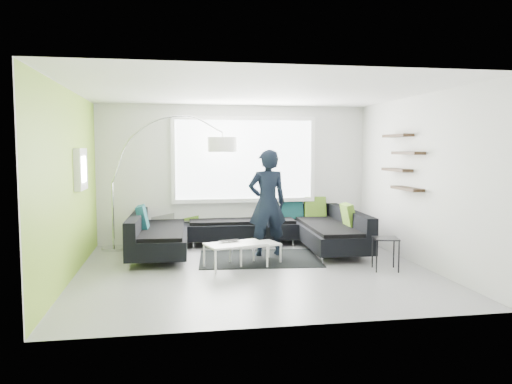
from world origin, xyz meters
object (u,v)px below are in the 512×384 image
sectional_sofa (246,231)px  person (267,203)px  arc_lamp (112,183)px  side_table (385,254)px  coffee_table (246,253)px  laptop (230,241)px

sectional_sofa → person: size_ratio=2.23×
arc_lamp → side_table: bearing=-17.7°
sectional_sofa → person: bearing=-46.8°
sectional_sofa → coffee_table: (-0.16, -1.06, -0.20)m
side_table → laptop: 2.49m
arc_lamp → laptop: (2.04, -1.70, -0.87)m
arc_lamp → side_table: arc_lamp is taller
laptop → person: bearing=28.8°
arc_lamp → side_table: 5.13m
sectional_sofa → person: (0.33, -0.38, 0.56)m
coffee_table → laptop: (-0.26, -0.04, 0.21)m
laptop → side_table: bearing=-30.6°
side_table → person: (-1.64, 1.39, 0.69)m
arc_lamp → laptop: 2.80m
arc_lamp → side_table: size_ratio=4.91×
coffee_table → side_table: 2.25m
coffee_table → laptop: laptop is taller
sectional_sofa → side_table: sectional_sofa is taller
sectional_sofa → arc_lamp: bearing=168.4°
coffee_table → person: 1.13m
sectional_sofa → arc_lamp: size_ratio=1.66×
coffee_table → side_table: (2.13, -0.71, 0.06)m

